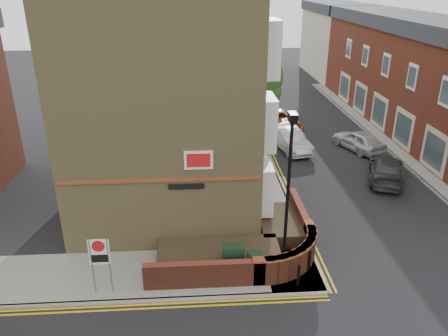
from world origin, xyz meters
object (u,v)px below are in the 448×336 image
(lamppost, at_px, (288,197))
(utility_cabinet_large, at_px, (233,259))
(silver_car_near, at_px, (290,140))
(zone_sign, at_px, (100,256))

(lamppost, height_order, utility_cabinet_large, lamppost)
(lamppost, bearing_deg, silver_car_near, 77.12)
(silver_car_near, bearing_deg, lamppost, -116.32)
(silver_car_near, bearing_deg, utility_cabinet_large, -124.07)
(silver_car_near, bearing_deg, zone_sign, -138.25)
(zone_sign, bearing_deg, silver_car_near, 55.18)
(zone_sign, bearing_deg, utility_cabinet_large, 9.69)
(lamppost, distance_m, utility_cabinet_large, 3.24)
(utility_cabinet_large, bearing_deg, silver_car_near, 69.36)
(lamppost, bearing_deg, zone_sign, -173.93)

